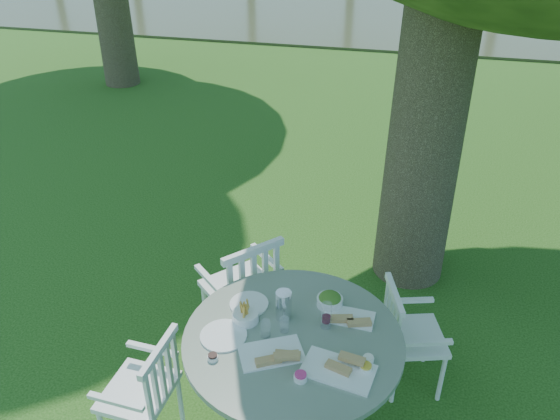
# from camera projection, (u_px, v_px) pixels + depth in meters

# --- Properties ---
(ground) EXTENTS (140.00, 140.00, 0.00)m
(ground) POSITION_uv_depth(u_px,v_px,m) (275.00, 302.00, 4.93)
(ground) COLOR #143D0C
(ground) RESTS_ON ground
(table) EXTENTS (1.36, 1.36, 0.85)m
(table) POSITION_uv_depth(u_px,v_px,m) (293.00, 357.00, 3.43)
(table) COLOR black
(table) RESTS_ON ground
(chair_ne) EXTENTS (0.52, 0.54, 0.86)m
(chair_ne) POSITION_uv_depth(u_px,v_px,m) (404.00, 330.00, 3.89)
(chair_ne) COLOR white
(chair_ne) RESTS_ON ground
(chair_nw) EXTENTS (0.69, 0.70, 1.01)m
(chair_nw) POSITION_uv_depth(u_px,v_px,m) (246.00, 286.00, 4.18)
(chair_nw) COLOR white
(chair_nw) RESTS_ON ground
(chair_sw) EXTENTS (0.44, 0.46, 0.88)m
(chair_sw) POSITION_uv_depth(u_px,v_px,m) (150.00, 387.00, 3.43)
(chair_sw) COLOR white
(chair_sw) RESTS_ON ground
(tableware) EXTENTS (1.09, 0.79, 0.20)m
(tableware) POSITION_uv_depth(u_px,v_px,m) (289.00, 325.00, 3.38)
(tableware) COLOR white
(tableware) RESTS_ON table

